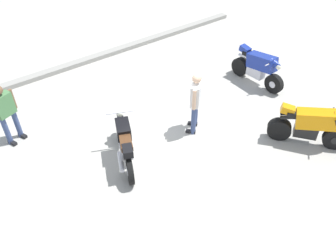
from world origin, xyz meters
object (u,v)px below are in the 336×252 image
person_in_green_shirt (6,111)px  motorcycle_black_cruiser (125,143)px  person_in_white_shirt (195,99)px  motorcycle_orange_sportbike (310,125)px  motorcycle_blue_sportbike (258,67)px

person_in_green_shirt → motorcycle_black_cruiser: bearing=18.1°
person_in_green_shirt → person_in_white_shirt: person_in_white_shirt is taller
motorcycle_black_cruiser → motorcycle_orange_sportbike: (3.97, -2.27, 0.07)m
motorcycle_blue_sportbike → motorcycle_orange_sportbike: size_ratio=1.17×
motorcycle_black_cruiser → motorcycle_blue_sportbike: (5.13, 0.42, 0.07)m
motorcycle_blue_sportbike → person_in_green_shirt: (-7.05, 1.93, 0.34)m
motorcycle_orange_sportbike → person_in_green_shirt: size_ratio=1.02×
person_in_white_shirt → motorcycle_blue_sportbike: bearing=-120.7°
motorcycle_black_cruiser → person_in_white_shirt: (2.05, -0.12, 0.45)m
motorcycle_black_cruiser → person_in_green_shirt: (-1.92, 2.35, 0.41)m
motorcycle_black_cruiser → motorcycle_blue_sportbike: bearing=-61.2°
person_in_green_shirt → person_in_white_shirt: size_ratio=0.97×
motorcycle_orange_sportbike → person_in_white_shirt: size_ratio=0.99×
motorcycle_orange_sportbike → person_in_green_shirt: 7.49m
motorcycle_blue_sportbike → person_in_white_shirt: bearing=-81.6°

